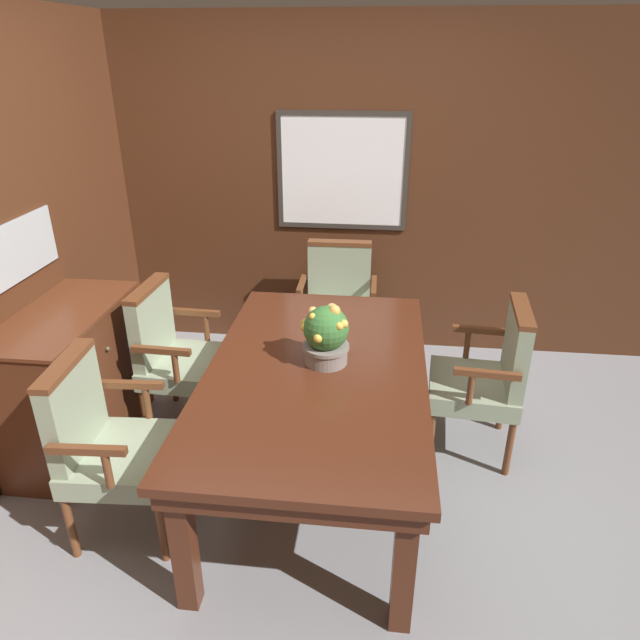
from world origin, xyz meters
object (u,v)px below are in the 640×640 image
object	(u,v)px
chair_head_far	(338,302)
chair_left_near	(107,440)
chair_right_far	(488,374)
potted_plant	(326,335)
dining_table	(317,383)
chair_left_far	(175,351)
sideboard_cabinet	(75,381)

from	to	relation	value
chair_head_far	chair_left_near	bearing A→B (deg)	-119.06
chair_right_far	potted_plant	distance (m)	1.03
chair_left_near	potted_plant	world-z (taller)	potted_plant
dining_table	chair_left_far	world-z (taller)	chair_left_far
chair_head_far	potted_plant	distance (m)	1.32
dining_table	chair_right_far	world-z (taller)	chair_right_far
dining_table	chair_right_far	bearing A→B (deg)	23.03
chair_head_far	potted_plant	xyz separation A→B (m)	(0.05, -1.27, 0.37)
dining_table	sideboard_cabinet	distance (m)	1.48
chair_right_far	chair_head_far	size ratio (longest dim) A/B	1.00
sideboard_cabinet	potted_plant	bearing A→B (deg)	-3.94
chair_left_far	chair_head_far	size ratio (longest dim) A/B	1.00
chair_right_far	chair_left_near	xyz separation A→B (m)	(-1.90, -0.84, 0.00)
potted_plant	dining_table	bearing A→B (deg)	-121.95
chair_right_far	chair_head_far	xyz separation A→B (m)	(-0.95, 0.93, 0.00)
chair_head_far	chair_right_far	bearing A→B (deg)	-45.35
sideboard_cabinet	chair_left_near	bearing A→B (deg)	-50.42
potted_plant	sideboard_cabinet	distance (m)	1.56
sideboard_cabinet	dining_table	bearing A→B (deg)	-6.60
dining_table	chair_right_far	xyz separation A→B (m)	(0.94, 0.40, -0.12)
chair_right_far	sideboard_cabinet	size ratio (longest dim) A/B	0.92
chair_left_near	sideboard_cabinet	world-z (taller)	chair_left_near
potted_plant	chair_left_far	bearing A→B (deg)	158.13
dining_table	chair_right_far	distance (m)	1.03
chair_left_far	sideboard_cabinet	world-z (taller)	chair_left_far
chair_left_near	potted_plant	distance (m)	1.17
potted_plant	chair_head_far	bearing A→B (deg)	92.07
chair_left_far	sideboard_cabinet	size ratio (longest dim) A/B	0.92
potted_plant	sideboard_cabinet	world-z (taller)	potted_plant
chair_left_near	chair_head_far	bearing A→B (deg)	-31.82
chair_left_near	sideboard_cabinet	bearing A→B (deg)	35.98
dining_table	potted_plant	bearing A→B (deg)	58.05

